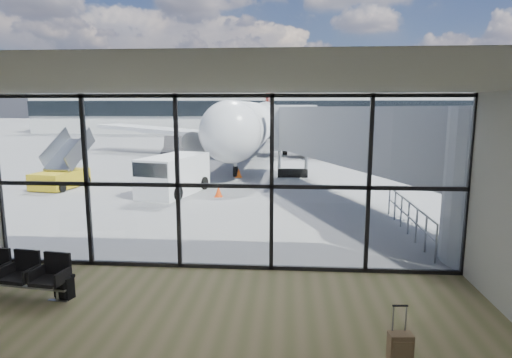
# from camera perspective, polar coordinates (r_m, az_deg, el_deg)

# --- Properties ---
(ground) EXTENTS (220.00, 220.00, 0.00)m
(ground) POSITION_cam_1_polar(r_m,az_deg,el_deg) (50.75, 2.46, 4.81)
(ground) COLOR slate
(ground) RESTS_ON ground
(lounge_shell) EXTENTS (12.02, 8.01, 4.51)m
(lounge_shell) POSITION_cam_1_polar(r_m,az_deg,el_deg) (6.16, -10.89, -4.81)
(lounge_shell) COLOR #696742
(lounge_shell) RESTS_ON ground
(glass_curtain_wall) EXTENTS (12.10, 0.12, 4.50)m
(glass_curtain_wall) POSITION_cam_1_polar(r_m,az_deg,el_deg) (10.84, -4.24, -0.65)
(glass_curtain_wall) COLOR white
(glass_curtain_wall) RESTS_ON ground
(jet_bridge) EXTENTS (8.00, 16.50, 4.33)m
(jet_bridge) POSITION_cam_1_polar(r_m,az_deg,el_deg) (17.99, 14.90, 4.74)
(jet_bridge) COLOR gray
(jet_bridge) RESTS_ON ground
(apron_railing) EXTENTS (0.06, 5.46, 1.11)m
(apron_railing) POSITION_cam_1_polar(r_m,az_deg,el_deg) (15.01, 19.68, -4.29)
(apron_railing) COLOR gray
(apron_railing) RESTS_ON ground
(far_terminal) EXTENTS (80.00, 12.20, 11.00)m
(far_terminal) POSITION_cam_1_polar(r_m,az_deg,el_deg) (72.56, 2.58, 9.55)
(far_terminal) COLOR beige
(far_terminal) RESTS_ON ground
(tree_0) EXTENTS (4.95, 4.95, 7.12)m
(tree_0) POSITION_cam_1_polar(r_m,az_deg,el_deg) (94.80, -25.50, 8.89)
(tree_0) COLOR #382619
(tree_0) RESTS_ON ground
(tree_1) EXTENTS (5.61, 5.61, 8.07)m
(tree_1) POSITION_cam_1_polar(r_m,az_deg,el_deg) (92.00, -22.23, 9.50)
(tree_1) COLOR #382619
(tree_1) RESTS_ON ground
(tree_2) EXTENTS (6.27, 6.27, 9.03)m
(tree_2) POSITION_cam_1_polar(r_m,az_deg,el_deg) (89.53, -18.77, 10.12)
(tree_2) COLOR #382619
(tree_2) RESTS_ON ground
(tree_3) EXTENTS (4.95, 4.95, 7.12)m
(tree_3) POSITION_cam_1_polar(r_m,az_deg,el_deg) (87.37, -15.05, 9.51)
(tree_3) COLOR #382619
(tree_3) RESTS_ON ground
(tree_4) EXTENTS (5.61, 5.61, 8.07)m
(tree_4) POSITION_cam_1_polar(r_m,az_deg,el_deg) (85.60, -11.21, 10.07)
(tree_4) COLOR #382619
(tree_4) RESTS_ON ground
(tree_5) EXTENTS (6.27, 6.27, 9.03)m
(tree_5) POSITION_cam_1_polar(r_m,az_deg,el_deg) (84.22, -7.22, 10.61)
(tree_5) COLOR #382619
(tree_5) RESTS_ON ground
(seating_row) EXTENTS (2.25, 0.91, 1.00)m
(seating_row) POSITION_cam_1_polar(r_m,az_deg,el_deg) (11.02, -28.63, -10.76)
(seating_row) COLOR gray
(seating_row) RESTS_ON ground
(backpack) EXTENTS (0.41, 0.40, 0.54)m
(backpack) POSITION_cam_1_polar(r_m,az_deg,el_deg) (10.55, -24.20, -13.02)
(backpack) COLOR black
(backpack) RESTS_ON ground
(suitcase) EXTENTS (0.39, 0.30, 1.02)m
(suitcase) POSITION_cam_1_polar(r_m,az_deg,el_deg) (7.76, 18.68, -20.77)
(suitcase) COLOR brown
(suitcase) RESTS_ON ground
(airliner) EXTENTS (30.47, 35.25, 9.08)m
(airliner) POSITION_cam_1_polar(r_m,az_deg,el_deg) (39.05, 0.05, 7.47)
(airliner) COLOR white
(airliner) RESTS_ON ground
(service_van) EXTENTS (2.86, 4.59, 1.85)m
(service_van) POSITION_cam_1_polar(r_m,az_deg,el_deg) (21.09, -11.03, 0.60)
(service_van) COLOR white
(service_van) RESTS_ON ground
(belt_loader) EXTENTS (2.47, 4.55, 1.99)m
(belt_loader) POSITION_cam_1_polar(r_m,az_deg,el_deg) (31.53, -11.03, 2.99)
(belt_loader) COLOR black
(belt_loader) RESTS_ON ground
(mobile_stairs) EXTENTS (2.20, 3.65, 2.44)m
(mobile_stairs) POSITION_cam_1_polar(r_m,az_deg,el_deg) (24.64, -24.53, 0.32)
(mobile_stairs) COLOR gold
(mobile_stairs) RESTS_ON ground
(traffic_cone_a) EXTENTS (0.39, 0.39, 0.56)m
(traffic_cone_a) POSITION_cam_1_polar(r_m,az_deg,el_deg) (25.74, -2.33, 0.81)
(traffic_cone_a) COLOR #FF5A0D
(traffic_cone_a) RESTS_ON ground
(traffic_cone_b) EXTENTS (0.37, 0.37, 0.53)m
(traffic_cone_b) POSITION_cam_1_polar(r_m,az_deg,el_deg) (20.20, -5.02, -1.67)
(traffic_cone_b) COLOR #FF460D
(traffic_cone_b) RESTS_ON ground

